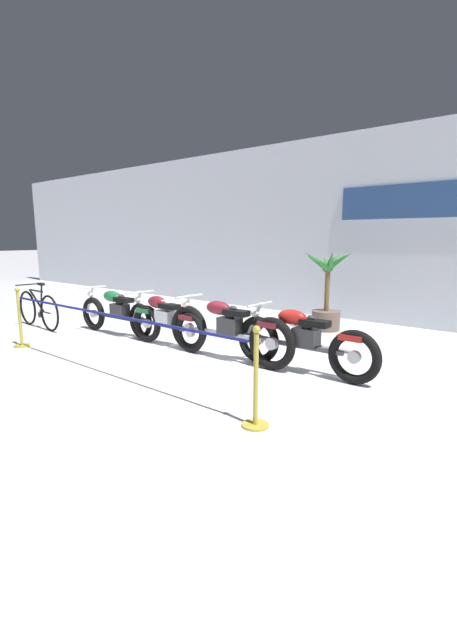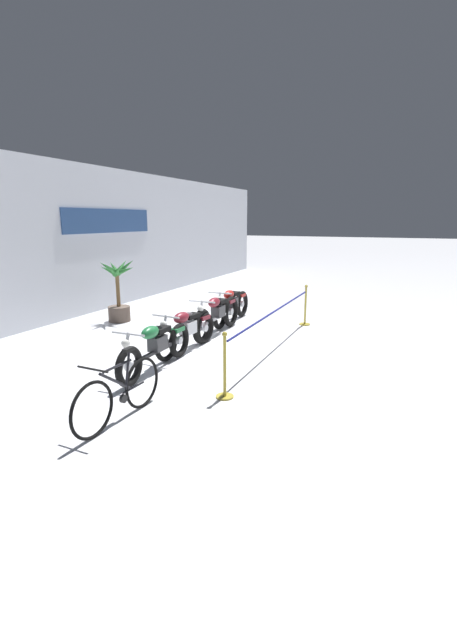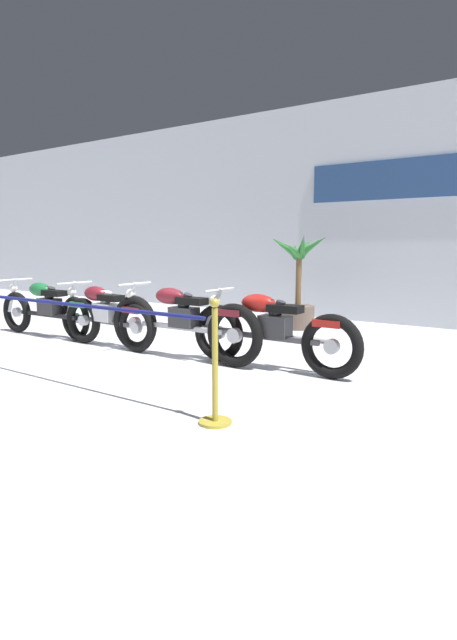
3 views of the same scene
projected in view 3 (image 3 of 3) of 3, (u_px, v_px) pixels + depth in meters
ground_plane at (108, 359)px, 6.50m from camera, size 120.00×120.00×0.00m
back_wall at (294, 214)px, 10.35m from camera, size 28.00×0.29×4.20m
motorcycle_green_0 at (48, 309)px, 7.97m from camera, size 2.37×0.62×0.92m
motorcycle_maroon_1 at (103, 314)px, 7.32m from camera, size 2.13×0.62×0.92m
motorcycle_maroon_2 at (181, 322)px, 6.48m from camera, size 2.45×0.62×0.97m
motorcycle_red_3 at (271, 331)px, 5.92m from camera, size 2.26×0.62×0.94m
potted_palm_left_of_row at (298, 285)px, 8.78m from camera, size 1.09×1.12×1.73m
stanchion_mid_left at (215, 382)px, 4.12m from camera, size 0.28×0.28×1.05m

